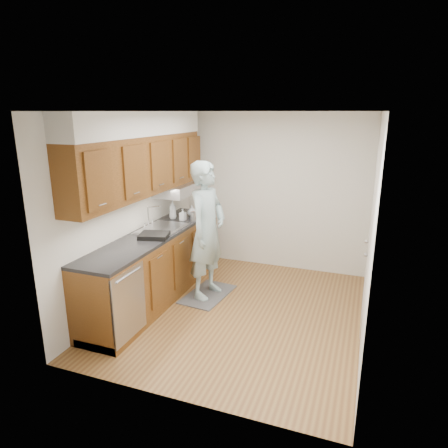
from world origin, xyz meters
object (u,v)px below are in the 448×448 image
person (207,222)px  soda_can (193,216)px  soap_bottle_c (192,211)px  steel_can (193,217)px  soap_bottle_b (183,215)px  dish_rack (154,235)px  soap_bottle_a (173,209)px

person → soda_can: (-0.41, 0.44, -0.07)m
soap_bottle_c → steel_can: soap_bottle_c is taller
soap_bottle_b → dish_rack: bearing=-88.4°
soap_bottle_b → soda_can: 0.16m
soap_bottle_a → dish_rack: 0.97m
soap_bottle_c → soda_can: 0.25m
person → soap_bottle_c: 0.84m
soap_bottle_a → steel_can: size_ratio=2.12×
soap_bottle_b → soda_can: soap_bottle_b is taller
person → steel_can: 0.59m
person → soda_can: bearing=51.1°
person → soap_bottle_b: 0.68m
dish_rack → person: bearing=28.3°
soda_can → steel_can: 0.02m
soap_bottle_b → steel_can: (0.15, 0.02, -0.02)m
person → soap_bottle_a: person is taller
person → soap_bottle_c: bearing=47.2°
soap_bottle_c → steel_can: 0.27m
soap_bottle_a → soda_can: size_ratio=2.13×
soap_bottle_a → soap_bottle_b: soap_bottle_a is taller
soda_can → steel_can: size_ratio=1.00×
person → soda_can: size_ratio=16.26×
soap_bottle_a → soda_can: 0.35m
soap_bottle_b → soap_bottle_c: (0.03, 0.26, -0.00)m
soap_bottle_a → soap_bottle_b: 0.20m
soda_can → dish_rack: soda_can is taller
soap_bottle_a → dish_rack: (0.22, -0.94, -0.11)m
soda_can → soap_bottle_a: bearing=179.4°
steel_can → soap_bottle_c: bearing=118.2°
steel_can → soap_bottle_b: bearing=-171.1°
soap_bottle_b → steel_can: size_ratio=1.34×
soap_bottle_c → soda_can: size_ratio=1.34×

